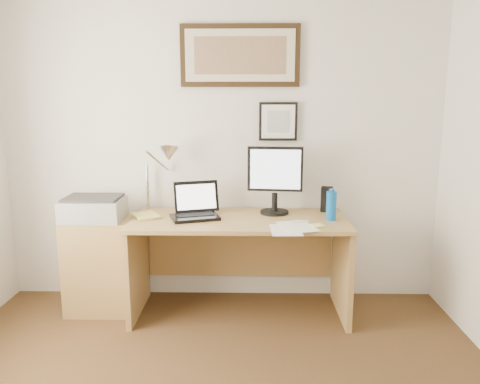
{
  "coord_description": "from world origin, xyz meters",
  "views": [
    {
      "loc": [
        0.22,
        -1.74,
        1.62
      ],
      "look_at": [
        0.16,
        1.43,
        0.99
      ],
      "focal_mm": 35.0,
      "sensor_mm": 36.0,
      "label": 1
    }
  ],
  "objects_px": {
    "water_bottle": "(331,206)",
    "lcd_monitor": "(275,177)",
    "laptop": "(195,210)",
    "printer": "(94,208)",
    "desk": "(239,245)",
    "book": "(135,217)",
    "side_cabinet": "(102,264)"
  },
  "relations": [
    {
      "from": "book",
      "to": "desk",
      "type": "relative_size",
      "value": 0.15
    },
    {
      "from": "water_bottle",
      "to": "lcd_monitor",
      "type": "xyz_separation_m",
      "value": [
        -0.4,
        0.19,
        0.18
      ]
    },
    {
      "from": "book",
      "to": "lcd_monitor",
      "type": "height_order",
      "value": "lcd_monitor"
    },
    {
      "from": "printer",
      "to": "lcd_monitor",
      "type": "bearing_deg",
      "value": 5.73
    },
    {
      "from": "desk",
      "to": "printer",
      "type": "height_order",
      "value": "printer"
    },
    {
      "from": "water_bottle",
      "to": "desk",
      "type": "distance_m",
      "value": 0.77
    },
    {
      "from": "side_cabinet",
      "to": "book",
      "type": "xyz_separation_m",
      "value": [
        0.29,
        -0.06,
        0.39
      ]
    },
    {
      "from": "side_cabinet",
      "to": "lcd_monitor",
      "type": "relative_size",
      "value": 1.4
    },
    {
      "from": "laptop",
      "to": "printer",
      "type": "height_order",
      "value": "laptop"
    },
    {
      "from": "book",
      "to": "laptop",
      "type": "bearing_deg",
      "value": 5.2
    },
    {
      "from": "laptop",
      "to": "printer",
      "type": "xyz_separation_m",
      "value": [
        -0.76,
        -0.02,
        0.01
      ]
    },
    {
      "from": "lcd_monitor",
      "to": "printer",
      "type": "distance_m",
      "value": 1.39
    },
    {
      "from": "water_bottle",
      "to": "laptop",
      "type": "bearing_deg",
      "value": 176.2
    },
    {
      "from": "book",
      "to": "desk",
      "type": "height_order",
      "value": "book"
    },
    {
      "from": "side_cabinet",
      "to": "desk",
      "type": "relative_size",
      "value": 0.46
    },
    {
      "from": "water_bottle",
      "to": "printer",
      "type": "relative_size",
      "value": 0.48
    },
    {
      "from": "book",
      "to": "side_cabinet",
      "type": "bearing_deg",
      "value": 168.98
    },
    {
      "from": "lcd_monitor",
      "to": "printer",
      "type": "bearing_deg",
      "value": -174.27
    },
    {
      "from": "book",
      "to": "desk",
      "type": "bearing_deg",
      "value": 6.72
    },
    {
      "from": "lcd_monitor",
      "to": "water_bottle",
      "type": "bearing_deg",
      "value": -24.71
    },
    {
      "from": "desk",
      "to": "laptop",
      "type": "distance_m",
      "value": 0.44
    },
    {
      "from": "desk",
      "to": "printer",
      "type": "bearing_deg",
      "value": -176.4
    },
    {
      "from": "water_bottle",
      "to": "lcd_monitor",
      "type": "distance_m",
      "value": 0.48
    },
    {
      "from": "book",
      "to": "printer",
      "type": "relative_size",
      "value": 0.53
    },
    {
      "from": "water_bottle",
      "to": "lcd_monitor",
      "type": "height_order",
      "value": "lcd_monitor"
    },
    {
      "from": "side_cabinet",
      "to": "lcd_monitor",
      "type": "height_order",
      "value": "lcd_monitor"
    },
    {
      "from": "lcd_monitor",
      "to": "printer",
      "type": "xyz_separation_m",
      "value": [
        -1.36,
        -0.14,
        -0.22
      ]
    },
    {
      "from": "book",
      "to": "laptop",
      "type": "relative_size",
      "value": 0.59
    },
    {
      "from": "water_bottle",
      "to": "printer",
      "type": "height_order",
      "value": "water_bottle"
    },
    {
      "from": "printer",
      "to": "side_cabinet",
      "type": "bearing_deg",
      "value": 55.47
    },
    {
      "from": "lcd_monitor",
      "to": "printer",
      "type": "relative_size",
      "value": 1.18
    },
    {
      "from": "book",
      "to": "printer",
      "type": "distance_m",
      "value": 0.32
    }
  ]
}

